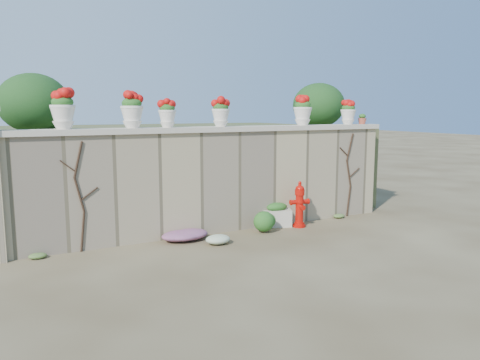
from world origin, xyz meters
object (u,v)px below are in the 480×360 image
terracotta_pot (362,120)px  planter_box (277,215)px  urn_pot_0 (63,110)px  fire_hydrant (300,204)px

terracotta_pot → planter_box: bearing=-174.3°
planter_box → urn_pot_0: (-4.11, 0.25, 2.19)m
planter_box → urn_pot_0: 4.67m
urn_pot_0 → terracotta_pot: size_ratio=2.80×
fire_hydrant → planter_box: bearing=151.6°
planter_box → urn_pot_0: size_ratio=1.06×
fire_hydrant → urn_pot_0: size_ratio=1.47×
fire_hydrant → urn_pot_0: urn_pot_0 is taller
fire_hydrant → terracotta_pot: size_ratio=4.10×
planter_box → fire_hydrant: bearing=-13.3°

